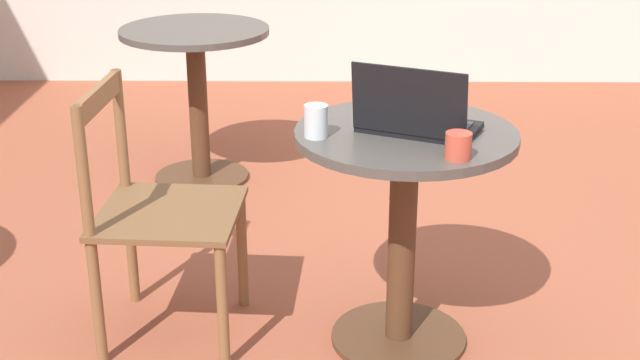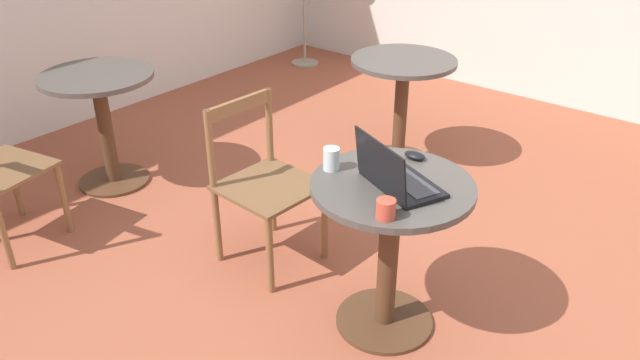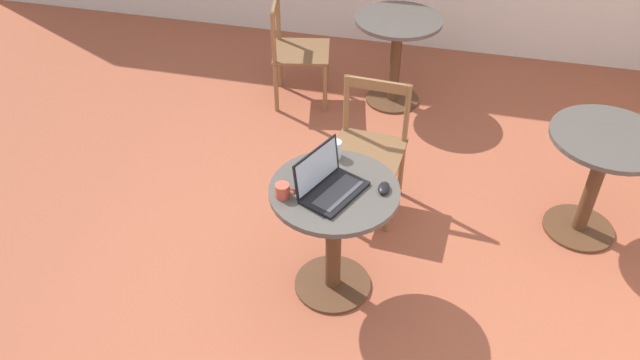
# 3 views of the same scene
# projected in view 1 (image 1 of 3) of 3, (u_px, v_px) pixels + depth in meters

# --- Properties ---
(ground_plane) EXTENTS (16.00, 16.00, 0.00)m
(ground_plane) POSITION_uv_depth(u_px,v_px,m) (398.00, 340.00, 2.99)
(ground_plane) COLOR #9E5138
(cafe_table_near) EXTENTS (0.69, 0.69, 0.74)m
(cafe_table_near) POSITION_uv_depth(u_px,v_px,m) (402.00, 197.00, 2.80)
(cafe_table_near) COLOR #51331E
(cafe_table_near) RESTS_ON ground_plane
(cafe_table_mid) EXTENTS (0.69, 0.69, 0.74)m
(cafe_table_mid) POSITION_uv_depth(u_px,v_px,m) (197.00, 75.00, 4.14)
(cafe_table_mid) COLOR #51331E
(cafe_table_mid) RESTS_ON ground_plane
(chair_near_back) EXTENTS (0.47, 0.47, 0.86)m
(chair_near_back) POSITION_uv_depth(u_px,v_px,m) (156.00, 213.00, 2.88)
(chair_near_back) COLOR brown
(chair_near_back) RESTS_ON ground_plane
(laptop) EXTENTS (0.36, 0.41, 0.23)m
(laptop) POSITION_uv_depth(u_px,v_px,m) (416.00, 118.00, 2.67)
(laptop) COLOR black
(laptop) RESTS_ON cafe_table_near
(mouse) EXTENTS (0.06, 0.10, 0.03)m
(mouse) POSITION_uv_depth(u_px,v_px,m) (386.00, 102.00, 2.94)
(mouse) COLOR black
(mouse) RESTS_ON cafe_table_near
(mug) EXTENTS (0.11, 0.07, 0.08)m
(mug) POSITION_uv_depth(u_px,v_px,m) (458.00, 145.00, 2.47)
(mug) COLOR #C64C38
(mug) RESTS_ON cafe_table_near
(drinking_glass) EXTENTS (0.07, 0.07, 0.10)m
(drinking_glass) POSITION_uv_depth(u_px,v_px,m) (316.00, 121.00, 2.64)
(drinking_glass) COLOR silver
(drinking_glass) RESTS_ON cafe_table_near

